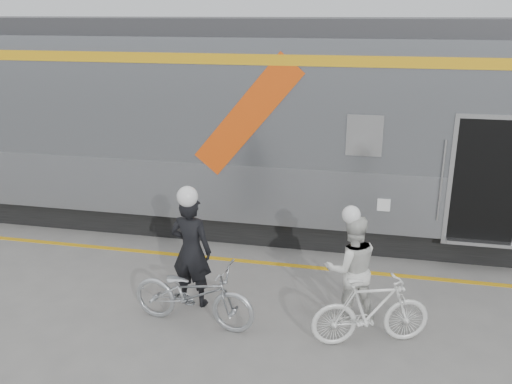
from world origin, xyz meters
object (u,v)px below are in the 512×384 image
(man, at_px, (191,251))
(woman, at_px, (351,269))
(bicycle_right, at_px, (371,311))
(bicycle_left, at_px, (193,294))

(man, bearing_deg, woman, -171.95)
(woman, height_order, bicycle_right, woman)
(woman, bearing_deg, man, -17.45)
(man, relative_size, bicycle_right, 1.08)
(woman, xyz_separation_m, bicycle_right, (0.30, -0.55, -0.31))
(bicycle_left, bearing_deg, bicycle_right, -82.00)
(man, xyz_separation_m, woman, (2.33, 0.05, -0.07))
(man, distance_m, bicycle_left, 0.70)
(woman, relative_size, bicycle_right, 0.99)
(bicycle_left, relative_size, bicycle_right, 1.13)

